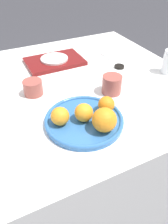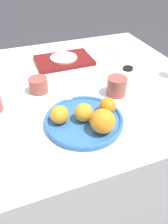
{
  "view_description": "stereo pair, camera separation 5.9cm",
  "coord_description": "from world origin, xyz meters",
  "views": [
    {
      "loc": [
        -0.31,
        -0.82,
        1.27
      ],
      "look_at": [
        -0.05,
        -0.28,
        0.79
      ],
      "focal_mm": 35.0,
      "sensor_mm": 36.0,
      "label": 1
    },
    {
      "loc": [
        -0.26,
        -0.84,
        1.27
      ],
      "look_at": [
        -0.05,
        -0.28,
        0.79
      ],
      "focal_mm": 35.0,
      "sensor_mm": 36.0,
      "label": 2
    }
  ],
  "objects": [
    {
      "name": "orange_1",
      "position": [
        -0.01,
        -0.36,
        0.8
      ],
      "size": [
        0.08,
        0.08,
        0.08
      ],
      "color": "orange",
      "rests_on": "fruit_platter"
    },
    {
      "name": "cup_2",
      "position": [
        -0.16,
        -0.02,
        0.77
      ],
      "size": [
        0.08,
        0.08,
        0.06
      ],
      "color": "#9E4C42",
      "rests_on": "table"
    },
    {
      "name": "orange_3",
      "position": [
        -0.13,
        -0.26,
        0.79
      ],
      "size": [
        0.06,
        0.06,
        0.06
      ],
      "color": "orange",
      "rests_on": "fruit_platter"
    },
    {
      "name": "orange_0",
      "position": [
        0.04,
        -0.27,
        0.79
      ],
      "size": [
        0.06,
        0.06,
        0.06
      ],
      "color": "orange",
      "rests_on": "fruit_platter"
    },
    {
      "name": "table",
      "position": [
        0.0,
        0.0,
        0.37
      ],
      "size": [
        1.17,
        1.04,
        0.74
      ],
      "color": "white",
      "rests_on": "ground_plane"
    },
    {
      "name": "fruit_platter",
      "position": [
        -0.05,
        -0.28,
        0.76
      ],
      "size": [
        0.29,
        0.29,
        0.02
      ],
      "color": "#336BAD",
      "rests_on": "table"
    },
    {
      "name": "napkin",
      "position": [
        0.36,
        0.19,
        0.75
      ],
      "size": [
        0.12,
        0.13,
        0.01
      ],
      "color": "white",
      "rests_on": "table"
    },
    {
      "name": "cup_0",
      "position": [
        0.14,
        -0.15,
        0.78
      ],
      "size": [
        0.08,
        0.08,
        0.08
      ],
      "color": "#9E4C42",
      "rests_on": "table"
    },
    {
      "name": "orange_2",
      "position": [
        -0.05,
        -0.28,
        0.79
      ],
      "size": [
        0.07,
        0.07,
        0.07
      ],
      "color": "orange",
      "rests_on": "fruit_platter"
    },
    {
      "name": "serving_tray",
      "position": [
        0.02,
        0.23,
        0.75
      ],
      "size": [
        0.3,
        0.2,
        0.02
      ],
      "color": "maroon",
      "rests_on": "table"
    },
    {
      "name": "side_plate",
      "position": [
        0.02,
        0.23,
        0.77
      ],
      "size": [
        0.15,
        0.15,
        0.01
      ],
      "color": "silver",
      "rests_on": "serving_tray"
    },
    {
      "name": "soy_dish",
      "position": [
        0.3,
        0.03,
        0.75
      ],
      "size": [
        0.05,
        0.05,
        0.01
      ],
      "color": "black",
      "rests_on": "table"
    },
    {
      "name": "ground_plane",
      "position": [
        0.0,
        0.0,
        0.0
      ],
      "size": [
        12.0,
        12.0,
        0.0
      ],
      "primitive_type": "plane",
      "color": "#38383D"
    }
  ]
}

